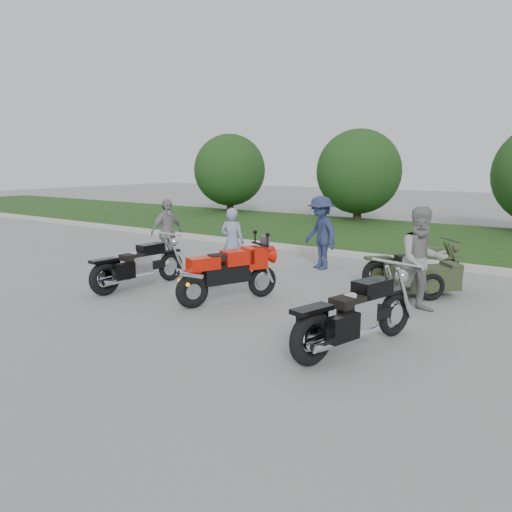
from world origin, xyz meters
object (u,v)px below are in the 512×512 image
Objects in this scene: cruiser_right at (352,317)px; cruiser_sidecar at (419,274)px; cruiser_left at (136,267)px; person_denim at (321,233)px; person_stripe at (232,242)px; person_back at (167,232)px; person_grey at (422,260)px; sportbike_red at (226,272)px.

cruiser_right reaches higher than cruiser_sidecar.
person_denim is at bearing 66.77° from cruiser_left.
cruiser_right is 1.54× the size of person_stripe.
cruiser_right is 3.65m from cruiser_sidecar.
person_denim is 1.06× the size of person_back.
person_stripe is at bearing 73.11° from cruiser_left.
person_back is (-6.34, 2.75, 0.36)m from cruiser_right.
person_denim is 3.87m from person_back.
cruiser_right is 5.12m from person_stripe.
cruiser_right is at bearing -29.03° from person_denim.
person_grey reaches higher than cruiser_sidecar.
sportbike_red is 3.11m from cruiser_right.
person_denim is (-3.15, 2.21, -0.03)m from person_grey.
cruiser_sidecar is at bearing 36.86° from cruiser_left.
cruiser_left reaches higher than cruiser_sidecar.
cruiser_right is (2.96, -0.93, -0.10)m from sportbike_red.
person_grey is at bearing 161.27° from person_stripe.
cruiser_left is 2.33m from person_stripe.
cruiser_right is at bearing 132.78° from person_stripe.
cruiser_right is 5.52m from person_denim.
cruiser_right is at bearing -135.12° from person_grey.
person_stripe is at bearing 162.47° from cruiser_right.
cruiser_sidecar is 1.11× the size of person_denim.
cruiser_left is 5.78m from cruiser_sidecar.
person_grey is (5.35, 1.76, 0.47)m from cruiser_left.
person_back reaches higher than cruiser_sidecar.
person_grey is at bearing -88.48° from person_back.
person_stripe is at bearing -97.10° from person_denim.
person_grey is 6.54m from person_back.
person_grey is 1.03× the size of person_denim.
person_stripe is (-4.06, -0.85, 0.39)m from cruiser_sidecar.
sportbike_red is at bearing -114.07° from person_back.
person_denim reaches higher than cruiser_left.
person_denim reaches higher than cruiser_right.
cruiser_left is at bearing 53.24° from person_stripe.
cruiser_sidecar is (-0.22, 3.64, -0.09)m from cruiser_right.
person_stripe is at bearing -123.08° from cruiser_sidecar.
person_denim is (-2.96, 4.64, 0.41)m from cruiser_right.
person_stripe is at bearing -84.46° from person_back.
cruiser_sidecar is at bearing 68.17° from sportbike_red.
person_denim is at bearing -56.50° from person_back.
cruiser_sidecar is (4.95, 2.98, -0.06)m from cruiser_left.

